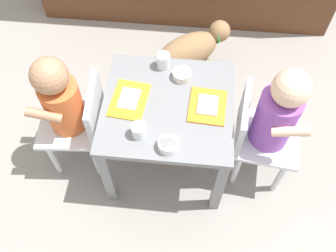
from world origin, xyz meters
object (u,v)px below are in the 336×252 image
(seated_child_right, at_px, (273,117))
(cereal_bowl_right_side, at_px, (168,145))
(seated_child_left, at_px, (65,104))
(dining_table, at_px, (168,117))
(water_cup_right, at_px, (163,62))
(food_tray_right, at_px, (208,106))
(cereal_bowl_left_side, at_px, (182,74))
(food_tray_left, at_px, (129,100))
(water_cup_left, at_px, (139,131))
(dog, at_px, (191,50))

(seated_child_right, height_order, cereal_bowl_right_side, seated_child_right)
(seated_child_left, bearing_deg, dining_table, 2.71)
(seated_child_left, xyz_separation_m, water_cup_right, (0.39, 0.23, 0.05))
(seated_child_left, relative_size, food_tray_right, 3.68)
(seated_child_left, height_order, cereal_bowl_left_side, seated_child_left)
(food_tray_left, bearing_deg, seated_child_left, -174.26)
(seated_child_right, bearing_deg, food_tray_left, 178.43)
(cereal_bowl_right_side, bearing_deg, water_cup_right, 98.54)
(cereal_bowl_left_side, bearing_deg, food_tray_left, -144.80)
(food_tray_right, relative_size, cereal_bowl_right_side, 2.39)
(seated_child_left, height_order, seated_child_right, seated_child_right)
(food_tray_right, bearing_deg, cereal_bowl_right_side, -124.44)
(water_cup_right, bearing_deg, cereal_bowl_left_side, -32.79)
(water_cup_left, bearing_deg, food_tray_right, 31.60)
(dining_table, relative_size, food_tray_left, 2.62)
(dining_table, distance_m, food_tray_left, 0.19)
(water_cup_right, bearing_deg, food_tray_left, -120.87)
(dining_table, xyz_separation_m, cereal_bowl_right_side, (0.02, -0.20, 0.11))
(food_tray_right, height_order, cereal_bowl_left_side, cereal_bowl_left_side)
(water_cup_left, height_order, cereal_bowl_right_side, water_cup_left)
(cereal_bowl_right_side, xyz_separation_m, cereal_bowl_left_side, (0.03, 0.35, -0.00))
(seated_child_left, bearing_deg, seated_child_right, 0.72)
(food_tray_right, bearing_deg, seated_child_right, -3.45)
(dining_table, height_order, cereal_bowl_right_side, cereal_bowl_right_side)
(dining_table, bearing_deg, seated_child_right, -1.28)
(seated_child_left, relative_size, water_cup_right, 9.84)
(food_tray_right, distance_m, cereal_bowl_left_side, 0.19)
(dog, distance_m, food_tray_right, 0.62)
(seated_child_right, relative_size, food_tray_right, 3.78)
(dining_table, distance_m, water_cup_left, 0.21)
(seated_child_right, xyz_separation_m, cereal_bowl_left_side, (-0.39, 0.16, 0.03))
(food_tray_right, distance_m, water_cup_right, 0.29)
(dining_table, xyz_separation_m, food_tray_left, (-0.16, 0.01, 0.09))
(food_tray_left, xyz_separation_m, water_cup_left, (0.06, -0.16, 0.02))
(food_tray_right, relative_size, cereal_bowl_left_side, 2.31)
(cereal_bowl_right_side, height_order, cereal_bowl_left_side, cereal_bowl_right_side)
(food_tray_right, distance_m, water_cup_left, 0.31)
(dining_table, xyz_separation_m, food_tray_right, (0.16, 0.01, 0.09))
(dining_table, relative_size, water_cup_right, 7.75)
(dining_table, distance_m, dog, 0.59)
(water_cup_left, distance_m, cereal_bowl_right_side, 0.13)
(food_tray_left, height_order, cereal_bowl_left_side, cereal_bowl_left_side)
(seated_child_right, bearing_deg, dining_table, 178.72)
(dog, distance_m, food_tray_left, 0.66)
(seated_child_left, relative_size, seated_child_right, 0.97)
(water_cup_right, bearing_deg, dining_table, -78.82)
(water_cup_left, distance_m, cereal_bowl_left_side, 0.34)
(food_tray_right, relative_size, water_cup_right, 2.68)
(dining_table, xyz_separation_m, seated_child_right, (0.43, -0.01, 0.07))
(water_cup_left, bearing_deg, dining_table, 57.36)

